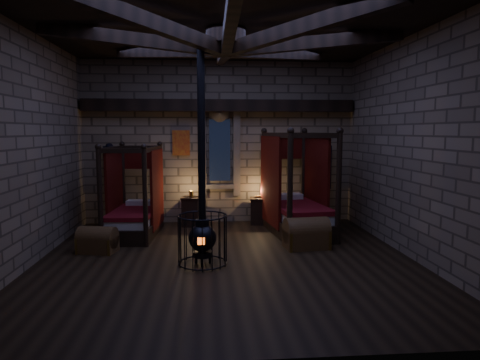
{
  "coord_description": "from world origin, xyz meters",
  "views": [
    {
      "loc": [
        -0.38,
        -7.73,
        2.41
      ],
      "look_at": [
        0.3,
        0.6,
        1.44
      ],
      "focal_mm": 32.0,
      "sensor_mm": 36.0,
      "label": 1
    }
  ],
  "objects": [
    {
      "name": "stove",
      "position": [
        -0.44,
        -0.19,
        0.58
      ],
      "size": [
        0.89,
        0.89,
        4.05
      ],
      "rotation": [
        0.0,
        0.0,
        -0.09
      ],
      "color": "black",
      "rests_on": "ground"
    },
    {
      "name": "bed_left",
      "position": [
        -2.02,
        2.15,
        0.51
      ],
      "size": [
        1.17,
        2.03,
        2.05
      ],
      "rotation": [
        0.0,
        0.0,
        -0.07
      ],
      "color": "black",
      "rests_on": "ground"
    },
    {
      "name": "nightstand_right",
      "position": [
        0.98,
        3.08,
        0.35
      ],
      "size": [
        0.46,
        0.45,
        0.75
      ],
      "rotation": [
        0.0,
        0.0,
        -0.09
      ],
      "color": "black",
      "rests_on": "ground"
    },
    {
      "name": "bed_right",
      "position": [
        1.76,
        2.11,
        0.58
      ],
      "size": [
        1.45,
        2.39,
        2.37
      ],
      "rotation": [
        0.0,
        0.0,
        0.12
      ],
      "color": "black",
      "rests_on": "ground"
    },
    {
      "name": "nightstand_left",
      "position": [
        -0.74,
        3.0,
        0.38
      ],
      "size": [
        0.55,
        0.53,
        0.91
      ],
      "rotation": [
        0.0,
        0.0,
        -0.21
      ],
      "color": "black",
      "rests_on": "ground"
    },
    {
      "name": "trunk_right",
      "position": [
        1.69,
        0.75,
        0.29
      ],
      "size": [
        0.95,
        0.66,
        0.65
      ],
      "rotation": [
        0.0,
        0.0,
        0.11
      ],
      "color": "#56391B",
      "rests_on": "ground"
    },
    {
      "name": "room",
      "position": [
        -0.0,
        0.09,
        3.74
      ],
      "size": [
        7.02,
        7.02,
        4.29
      ],
      "color": "black",
      "rests_on": "ground"
    },
    {
      "name": "trunk_left",
      "position": [
        -2.54,
        0.78,
        0.24
      ],
      "size": [
        0.81,
        0.61,
        0.53
      ],
      "rotation": [
        0.0,
        0.0,
        -0.23
      ],
      "color": "#56391B",
      "rests_on": "ground"
    }
  ]
}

